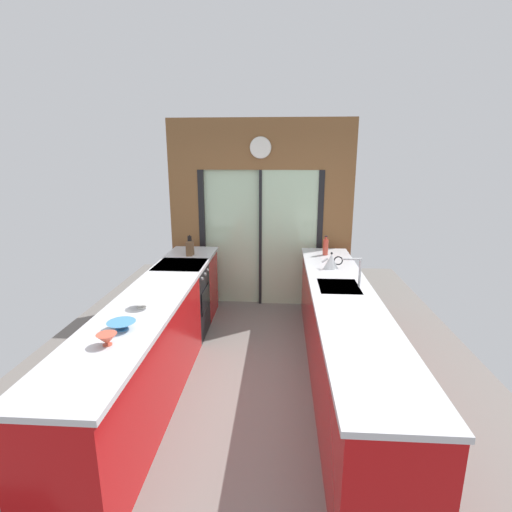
# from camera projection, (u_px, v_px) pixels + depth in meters

# --- Properties ---
(ground_plane) EXTENTS (5.04, 7.60, 0.02)m
(ground_plane) POSITION_uv_depth(u_px,v_px,m) (251.00, 363.00, 4.24)
(ground_plane) COLOR slate
(back_wall_unit) EXTENTS (2.64, 0.12, 2.70)m
(back_wall_unit) POSITION_uv_depth(u_px,v_px,m) (261.00, 203.00, 5.59)
(back_wall_unit) COLOR brown
(back_wall_unit) RESTS_ON ground_plane
(left_counter_run) EXTENTS (0.62, 3.80, 0.92)m
(left_counter_run) POSITION_uv_depth(u_px,v_px,m) (153.00, 341.00, 3.73)
(left_counter_run) COLOR #AD0C0F
(left_counter_run) RESTS_ON ground_plane
(right_counter_run) EXTENTS (0.62, 3.80, 0.92)m
(right_counter_run) POSITION_uv_depth(u_px,v_px,m) (342.00, 339.00, 3.78)
(right_counter_run) COLOR #AD0C0F
(right_counter_run) RESTS_ON ground_plane
(sink_faucet) EXTENTS (0.19, 0.02, 0.30)m
(sink_faucet) POSITION_uv_depth(u_px,v_px,m) (357.00, 268.00, 3.84)
(sink_faucet) COLOR #B7BABC
(sink_faucet) RESTS_ON right_counter_run
(oven_range) EXTENTS (0.60, 0.60, 0.92)m
(oven_range) POSITION_uv_depth(u_px,v_px,m) (182.00, 300.00, 4.81)
(oven_range) COLOR black
(oven_range) RESTS_ON ground_plane
(mixing_bowl_near) EXTENTS (0.14, 0.14, 0.08)m
(mixing_bowl_near) POSITION_uv_depth(u_px,v_px,m) (107.00, 339.00, 2.68)
(mixing_bowl_near) COLOR #BC4C38
(mixing_bowl_near) RESTS_ON left_counter_run
(mixing_bowl_mid) EXTENTS (0.21, 0.21, 0.06)m
(mixing_bowl_mid) POSITION_uv_depth(u_px,v_px,m) (122.00, 325.00, 2.92)
(mixing_bowl_mid) COLOR teal
(mixing_bowl_mid) RESTS_ON left_counter_run
(mixing_bowl_far) EXTENTS (0.18, 0.18, 0.06)m
(mixing_bowl_far) POSITION_uv_depth(u_px,v_px,m) (141.00, 304.00, 3.34)
(mixing_bowl_far) COLOR silver
(mixing_bowl_far) RESTS_ON left_counter_run
(knife_block) EXTENTS (0.08, 0.14, 0.27)m
(knife_block) POSITION_uv_depth(u_px,v_px,m) (190.00, 248.00, 5.09)
(knife_block) COLOR brown
(knife_block) RESTS_ON left_counter_run
(kettle) EXTENTS (0.25, 0.17, 0.19)m
(kettle) POSITION_uv_depth(u_px,v_px,m) (331.00, 261.00, 4.51)
(kettle) COLOR #B7BABC
(kettle) RESTS_ON right_counter_run
(soap_bottle) EXTENTS (0.07, 0.07, 0.26)m
(soap_bottle) POSITION_uv_depth(u_px,v_px,m) (326.00, 247.00, 5.11)
(soap_bottle) COLOR #B23D2D
(soap_bottle) RESTS_ON right_counter_run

